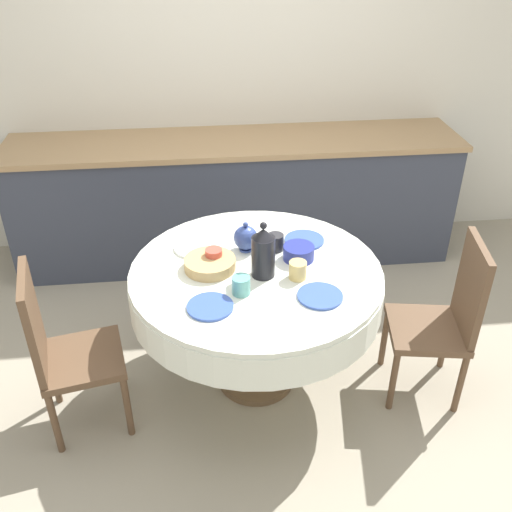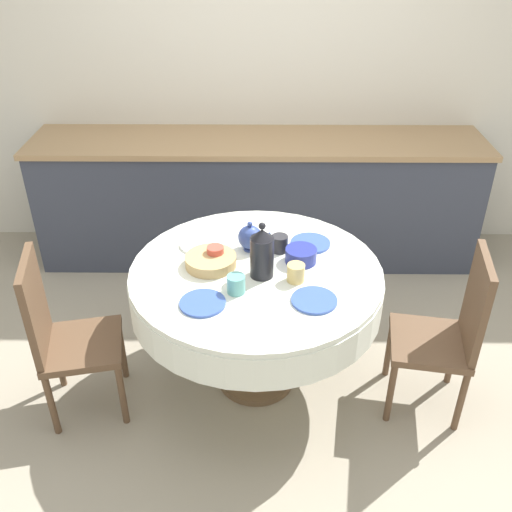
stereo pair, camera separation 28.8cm
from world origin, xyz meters
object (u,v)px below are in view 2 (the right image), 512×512
at_px(chair_left, 449,330).
at_px(coffee_carafe, 262,253).
at_px(chair_right, 62,333).
at_px(teapot, 250,237).

bearing_deg(chair_left, coffee_carafe, 92.90).
height_order(chair_right, teapot, chair_right).
relative_size(coffee_carafe, teapot, 1.68).
distance_m(chair_right, teapot, 1.08).
relative_size(chair_right, coffee_carafe, 3.15).
height_order(chair_left, coffee_carafe, coffee_carafe).
distance_m(chair_right, coffee_carafe, 1.09).
bearing_deg(teapot, chair_left, -19.50).
bearing_deg(coffee_carafe, teapot, 104.07).
distance_m(coffee_carafe, teapot, 0.26).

